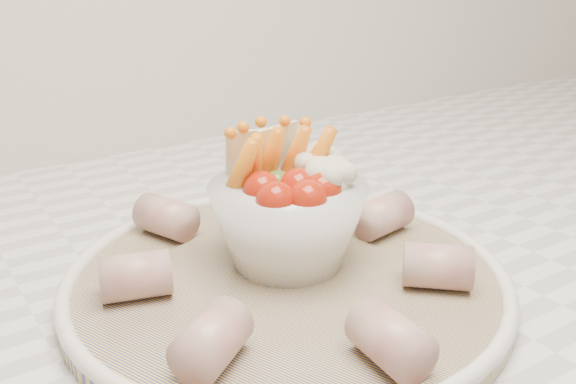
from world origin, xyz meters
TOP-DOWN VIEW (x-y plane):
  - serving_platter at (-0.11, 1.34)m, footprint 0.45×0.45m
  - veggie_bowl at (-0.09, 1.36)m, footprint 0.13×0.13m
  - cured_meat_rolls at (-0.11, 1.34)m, footprint 0.28×0.30m

SIDE VIEW (x-z plane):
  - serving_platter at x=-0.11m, z-range 0.92..0.94m
  - cured_meat_rolls at x=-0.11m, z-range 0.94..0.97m
  - veggie_bowl at x=-0.09m, z-range 0.92..1.03m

